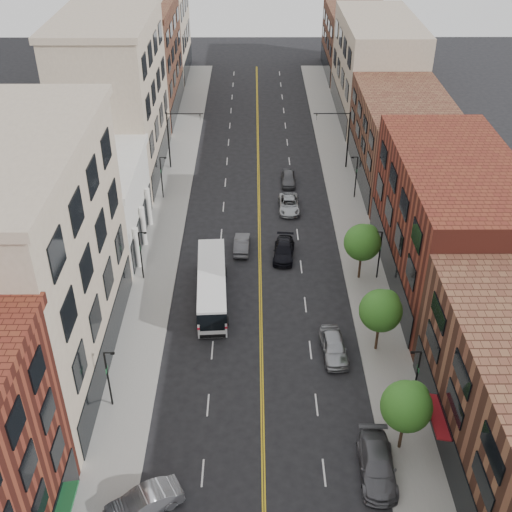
{
  "coord_description": "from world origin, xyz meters",
  "views": [
    {
      "loc": [
        -0.6,
        -25.31,
        35.15
      ],
      "look_at": [
        -0.41,
        20.34,
        5.0
      ],
      "focal_mm": 45.0,
      "sensor_mm": 36.0,
      "label": 1
    }
  ],
  "objects_px": {
    "city_bus": "(212,284)",
    "car_lane_a": "(284,250)",
    "car_parked_mid": "(377,465)",
    "car_lane_behind": "(242,244)",
    "car_angle_b": "(144,502)",
    "car_lane_b": "(289,204)",
    "car_lane_c": "(288,178)",
    "car_parked_far": "(334,347)"
  },
  "relations": [
    {
      "from": "car_parked_mid",
      "to": "car_lane_b",
      "type": "distance_m",
      "value": 35.59
    },
    {
      "from": "car_angle_b",
      "to": "city_bus",
      "type": "bearing_deg",
      "value": 143.54
    },
    {
      "from": "car_parked_far",
      "to": "car_lane_b",
      "type": "relative_size",
      "value": 0.99
    },
    {
      "from": "car_lane_a",
      "to": "car_lane_b",
      "type": "height_order",
      "value": "car_lane_a"
    },
    {
      "from": "car_parked_mid",
      "to": "car_lane_b",
      "type": "relative_size",
      "value": 1.15
    },
    {
      "from": "city_bus",
      "to": "car_lane_a",
      "type": "bearing_deg",
      "value": 42.91
    },
    {
      "from": "city_bus",
      "to": "car_lane_b",
      "type": "bearing_deg",
      "value": 61.73
    },
    {
      "from": "car_parked_mid",
      "to": "car_lane_b",
      "type": "height_order",
      "value": "car_parked_mid"
    },
    {
      "from": "car_parked_mid",
      "to": "car_lane_c",
      "type": "bearing_deg",
      "value": 97.39
    },
    {
      "from": "car_lane_behind",
      "to": "car_lane_b",
      "type": "distance_m",
      "value": 9.74
    },
    {
      "from": "car_parked_mid",
      "to": "car_lane_behind",
      "type": "relative_size",
      "value": 1.32
    },
    {
      "from": "car_angle_b",
      "to": "car_lane_behind",
      "type": "relative_size",
      "value": 1.13
    },
    {
      "from": "car_parked_far",
      "to": "car_lane_b",
      "type": "bearing_deg",
      "value": 92.22
    },
    {
      "from": "city_bus",
      "to": "car_parked_mid",
      "type": "height_order",
      "value": "city_bus"
    },
    {
      "from": "car_angle_b",
      "to": "car_parked_mid",
      "type": "xyz_separation_m",
      "value": [
        14.8,
        2.72,
        0.02
      ]
    },
    {
      "from": "car_lane_a",
      "to": "car_lane_b",
      "type": "distance_m",
      "value": 9.52
    },
    {
      "from": "car_lane_behind",
      "to": "city_bus",
      "type": "bearing_deg",
      "value": 74.91
    },
    {
      "from": "city_bus",
      "to": "car_lane_c",
      "type": "distance_m",
      "value": 24.21
    },
    {
      "from": "city_bus",
      "to": "car_lane_behind",
      "type": "bearing_deg",
      "value": 69.56
    },
    {
      "from": "car_lane_b",
      "to": "car_lane_c",
      "type": "height_order",
      "value": "car_lane_c"
    },
    {
      "from": "car_lane_b",
      "to": "car_lane_behind",
      "type": "bearing_deg",
      "value": -122.23
    },
    {
      "from": "car_parked_far",
      "to": "car_lane_b",
      "type": "xyz_separation_m",
      "value": [
        -2.46,
        23.85,
        -0.14
      ]
    },
    {
      "from": "car_parked_mid",
      "to": "car_lane_c",
      "type": "relative_size",
      "value": 1.36
    },
    {
      "from": "car_lane_c",
      "to": "car_lane_b",
      "type": "bearing_deg",
      "value": -91.02
    },
    {
      "from": "car_lane_c",
      "to": "car_parked_far",
      "type": "bearing_deg",
      "value": -84.78
    },
    {
      "from": "car_angle_b",
      "to": "car_lane_behind",
      "type": "bearing_deg",
      "value": 140.98
    },
    {
      "from": "car_parked_far",
      "to": "car_angle_b",
      "type": "bearing_deg",
      "value": -136.5
    },
    {
      "from": "city_bus",
      "to": "car_angle_b",
      "type": "relative_size",
      "value": 2.36
    },
    {
      "from": "city_bus",
      "to": "car_parked_mid",
      "type": "xyz_separation_m",
      "value": [
        11.73,
        -18.9,
        -0.86
      ]
    },
    {
      "from": "car_lane_c",
      "to": "car_lane_a",
      "type": "bearing_deg",
      "value": -93.29
    },
    {
      "from": "car_parked_mid",
      "to": "car_lane_behind",
      "type": "bearing_deg",
      "value": 110.91
    },
    {
      "from": "car_angle_b",
      "to": "car_parked_mid",
      "type": "bearing_deg",
      "value": 72.02
    },
    {
      "from": "car_lane_b",
      "to": "car_lane_c",
      "type": "distance_m",
      "value": 6.4
    },
    {
      "from": "car_lane_behind",
      "to": "car_lane_a",
      "type": "xyz_separation_m",
      "value": [
        4.18,
        -1.2,
        0.01
      ]
    },
    {
      "from": "car_parked_mid",
      "to": "car_lane_a",
      "type": "distance_m",
      "value": 26.37
    },
    {
      "from": "city_bus",
      "to": "car_lane_behind",
      "type": "height_order",
      "value": "city_bus"
    },
    {
      "from": "city_bus",
      "to": "car_lane_b",
      "type": "relative_size",
      "value": 2.32
    },
    {
      "from": "car_parked_far",
      "to": "car_lane_a",
      "type": "bearing_deg",
      "value": 99.74
    },
    {
      "from": "car_lane_a",
      "to": "car_lane_c",
      "type": "relative_size",
      "value": 1.18
    },
    {
      "from": "city_bus",
      "to": "car_parked_far",
      "type": "height_order",
      "value": "city_bus"
    },
    {
      "from": "city_bus",
      "to": "car_lane_behind",
      "type": "relative_size",
      "value": 2.67
    },
    {
      "from": "car_parked_mid",
      "to": "car_parked_far",
      "type": "relative_size",
      "value": 1.16
    }
  ]
}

